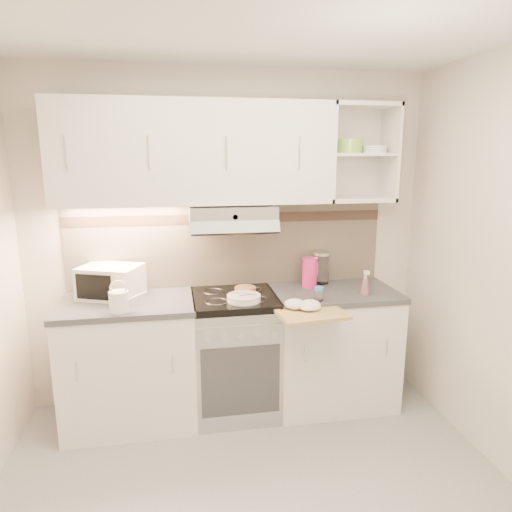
# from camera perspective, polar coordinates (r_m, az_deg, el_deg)

# --- Properties ---
(room_shell) EXTENTS (3.04, 2.84, 2.52)m
(room_shell) POSITION_cam_1_polar(r_m,az_deg,el_deg) (2.43, -0.53, 6.34)
(room_shell) COLOR beige
(room_shell) RESTS_ON ground
(base_cabinet_left) EXTENTS (0.90, 0.60, 0.86)m
(base_cabinet_left) POSITION_cam_1_polar(r_m,az_deg,el_deg) (3.45, -15.40, -12.92)
(base_cabinet_left) COLOR white
(base_cabinet_left) RESTS_ON ground
(worktop_left) EXTENTS (0.92, 0.62, 0.04)m
(worktop_left) POSITION_cam_1_polar(r_m,az_deg,el_deg) (3.29, -15.85, -5.81)
(worktop_left) COLOR #47474C
(worktop_left) RESTS_ON base_cabinet_left
(base_cabinet_right) EXTENTS (0.90, 0.60, 0.86)m
(base_cabinet_right) POSITION_cam_1_polar(r_m,az_deg,el_deg) (3.63, 9.43, -11.36)
(base_cabinet_right) COLOR white
(base_cabinet_right) RESTS_ON ground
(worktop_right) EXTENTS (0.92, 0.62, 0.04)m
(worktop_right) POSITION_cam_1_polar(r_m,az_deg,el_deg) (3.47, 9.69, -4.54)
(worktop_right) COLOR #47474C
(worktop_right) RESTS_ON base_cabinet_right
(electric_range) EXTENTS (0.60, 0.60, 0.90)m
(electric_range) POSITION_cam_1_polar(r_m,az_deg,el_deg) (3.45, -2.65, -12.09)
(electric_range) COLOR #B7B7BC
(electric_range) RESTS_ON ground
(microwave) EXTENTS (0.49, 0.43, 0.23)m
(microwave) POSITION_cam_1_polar(r_m,az_deg,el_deg) (3.38, -17.67, -3.09)
(microwave) COLOR silver
(microwave) RESTS_ON worktop_left
(watering_can) EXTENTS (0.25, 0.13, 0.21)m
(watering_can) POSITION_cam_1_polar(r_m,az_deg,el_deg) (3.07, -16.61, -5.34)
(watering_can) COLOR white
(watering_can) RESTS_ON worktop_left
(plate_stack) EXTENTS (0.23, 0.23, 0.05)m
(plate_stack) POSITION_cam_1_polar(r_m,az_deg,el_deg) (3.16, -1.53, -5.26)
(plate_stack) COLOR white
(plate_stack) RESTS_ON electric_range
(bread_loaf) EXTENTS (0.16, 0.16, 0.04)m
(bread_loaf) POSITION_cam_1_polar(r_m,az_deg,el_deg) (3.36, -1.35, -4.22)
(bread_loaf) COLOR olive
(bread_loaf) RESTS_ON electric_range
(pink_pitcher) EXTENTS (0.12, 0.11, 0.23)m
(pink_pitcher) POSITION_cam_1_polar(r_m,az_deg,el_deg) (3.50, 6.73, -2.03)
(pink_pitcher) COLOR #DC2274
(pink_pitcher) RESTS_ON worktop_right
(glass_jar) EXTENTS (0.13, 0.13, 0.25)m
(glass_jar) POSITION_cam_1_polar(r_m,az_deg,el_deg) (3.60, 8.13, -1.44)
(glass_jar) COLOR silver
(glass_jar) RESTS_ON worktop_right
(spice_jar) EXTENTS (0.07, 0.07, 0.10)m
(spice_jar) POSITION_cam_1_polar(r_m,az_deg,el_deg) (3.19, 7.85, -4.70)
(spice_jar) COLOR white
(spice_jar) RESTS_ON worktop_right
(spray_bottle) EXTENTS (0.07, 0.07, 0.19)m
(spray_bottle) POSITION_cam_1_polar(r_m,az_deg,el_deg) (3.39, 13.47, -3.48)
(spray_bottle) COLOR #FF92C3
(spray_bottle) RESTS_ON worktop_right
(cutting_board) EXTENTS (0.48, 0.44, 0.02)m
(cutting_board) POSITION_cam_1_polar(r_m,az_deg,el_deg) (3.06, 6.63, -6.94)
(cutting_board) COLOR #B16E4E
(cutting_board) RESTS_ON base_cabinet_right
(dish_towel) EXTENTS (0.32, 0.30, 0.07)m
(dish_towel) POSITION_cam_1_polar(r_m,az_deg,el_deg) (3.04, 6.28, -6.18)
(dish_towel) COLOR white
(dish_towel) RESTS_ON cutting_board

